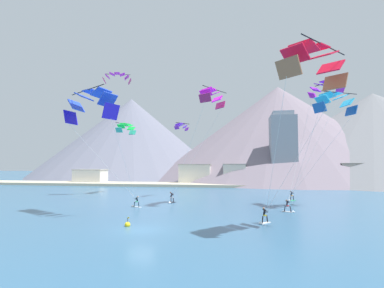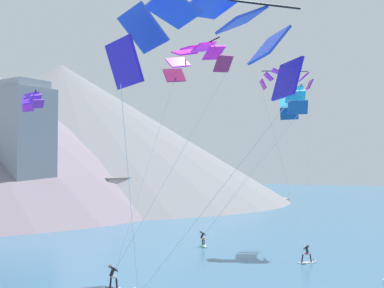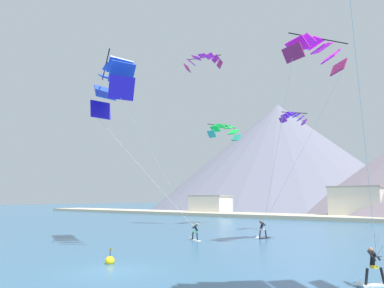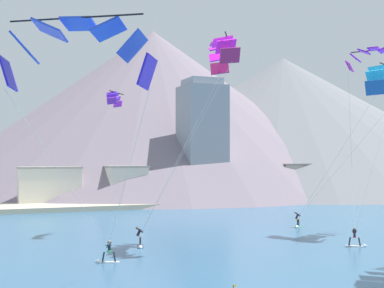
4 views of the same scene
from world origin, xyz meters
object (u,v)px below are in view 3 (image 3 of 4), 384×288
Objects in this scene: kitesurfer_near_lead at (370,275)px; parafoil_kite_near_trail at (314,52)px; kitesurfer_near_trail at (261,233)px; parafoil_kite_far_left at (113,83)px; parafoil_kite_distant_high_outer at (293,117)px; race_marker_buoy at (110,261)px; parafoil_kite_distant_mid_solo at (225,130)px; kitesurfer_far_left at (194,235)px; parafoil_kite_distant_low_drift at (203,60)px.

kitesurfer_near_lead is 21.27m from parafoil_kite_near_trail.
kitesurfer_near_trail is 17.31m from parafoil_kite_near_trail.
kitesurfer_near_trail is 0.13× the size of parafoil_kite_far_left.
race_marker_buoy is at bearing -90.20° from parafoil_kite_distant_high_outer.
parafoil_kite_near_trail is 2.63× the size of parafoil_kite_distant_mid_solo.
kitesurfer_near_lead is at bearing -27.75° from kitesurfer_far_left.
parafoil_kite_distant_low_drift is (-12.67, -0.90, 9.79)m from parafoil_kite_distant_high_outer.
parafoil_kite_near_trail reaches higher than kitesurfer_near_trail.
kitesurfer_near_trail is at bearing 52.41° from kitesurfer_far_left.
kitesurfer_near_trail is 6.60m from kitesurfer_far_left.
race_marker_buoy is (7.05, -5.44, -13.61)m from parafoil_kite_far_left.
race_marker_buoy is (12.57, -25.72, -23.00)m from parafoil_kite_distant_low_drift.
kitesurfer_near_lead is at bearing -5.11° from parafoil_kite_far_left.
kitesurfer_near_trail is at bearing 89.28° from race_marker_buoy.
parafoil_kite_distant_mid_solo reaches higher than parafoil_kite_distant_high_outer.
parafoil_kite_distant_mid_solo is (-12.86, 4.54, 0.53)m from parafoil_kite_distant_high_outer.
kitesurfer_near_lead is 13.91m from race_marker_buoy.
parafoil_kite_far_left is at bearing 142.36° from race_marker_buoy.
kitesurfer_far_left is at bearing -105.61° from parafoil_kite_distant_high_outer.
kitesurfer_near_lead is at bearing -59.91° from parafoil_kite_distant_high_outer.
race_marker_buoy is (-13.43, -3.61, -0.33)m from kitesurfer_near_lead.
parafoil_kite_distant_low_drift is at bearing 148.60° from kitesurfer_near_trail.
parafoil_kite_near_trail is at bearing -57.20° from parafoil_kite_distant_high_outer.
parafoil_kite_distant_mid_solo is 6.01× the size of race_marker_buoy.
parafoil_kite_distant_high_outer is at bearing 4.07° from parafoil_kite_distant_low_drift.
kitesurfer_near_trail is 22.87m from parafoil_kite_distant_mid_solo.
parafoil_kite_far_left reaches higher than kitesurfer_near_trail.
parafoil_kite_far_left is 2.51× the size of parafoil_kite_distant_low_drift.
parafoil_kite_distant_low_drift is 5.48× the size of race_marker_buoy.
kitesurfer_near_lead is at bearing -46.45° from parafoil_kite_distant_mid_solo.
race_marker_buoy is at bearing -37.64° from parafoil_kite_far_left.
race_marker_buoy is (-0.09, -26.62, -13.21)m from parafoil_kite_distant_high_outer.
parafoil_kite_distant_low_drift is (-8.77, 13.05, 22.71)m from kitesurfer_far_left.
kitesurfer_near_trail is at bearing -31.40° from parafoil_kite_distant_low_drift.
parafoil_kite_far_left is at bearing -142.63° from parafoil_kite_near_trail.
parafoil_kite_distant_mid_solo is at bearing 160.55° from parafoil_kite_distant_high_outer.
parafoil_kite_distant_low_drift is (-19.46, 9.64, 6.74)m from parafoil_kite_near_trail.
kitesurfer_far_left is 0.13× the size of parafoil_kite_far_left.
kitesurfer_near_lead is 0.11× the size of parafoil_kite_near_trail.
kitesurfer_near_lead is 0.97× the size of kitesurfer_far_left.
parafoil_kite_distant_low_drift reaches higher than kitesurfer_near_lead.
race_marker_buoy is (12.77, -31.16, -13.74)m from parafoil_kite_distant_mid_solo.
parafoil_kite_distant_high_outer is 13.65m from parafoil_kite_distant_mid_solo.
parafoil_kite_near_trail is at bearing 117.68° from kitesurfer_near_lead.
parafoil_kite_distant_mid_solo reaches higher than kitesurfer_far_left.
race_marker_buoy is at bearing -73.30° from kitesurfer_far_left.
kitesurfer_near_lead is 1.68× the size of race_marker_buoy.
parafoil_kite_near_trail is 15.83× the size of race_marker_buoy.
kitesurfer_far_left is 15.50m from parafoil_kite_far_left.
parafoil_kite_near_trail reaches higher than parafoil_kite_distant_mid_solo.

